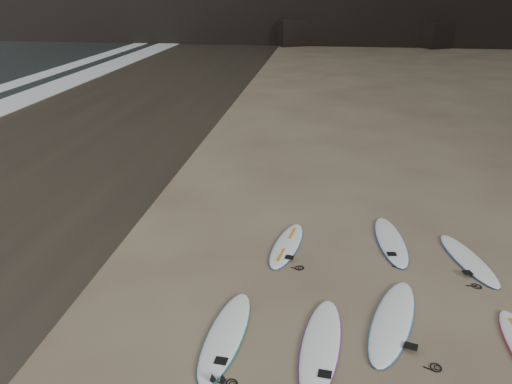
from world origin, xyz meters
The scene contains 8 objects.
ground centered at (0.00, 0.00, 0.00)m, with size 240.00×240.00×0.00m, color #897559.
wet_sand centered at (-13.00, 10.00, 0.00)m, with size 12.00×200.00×0.01m, color #383026.
surfboard_0 centered at (-3.81, -0.75, 0.05)m, with size 0.62×2.60×0.09m, color white.
surfboard_1 centered at (-2.11, -0.80, 0.05)m, with size 0.65×2.69×0.10m, color white.
surfboard_2 centered at (-0.79, 0.07, 0.05)m, with size 0.67×2.80×0.10m, color white.
surfboard_5 centered at (-2.98, 2.71, 0.04)m, with size 0.56×2.34×0.08m, color white.
surfboard_6 centered at (-0.48, 3.25, 0.05)m, with size 0.62×2.58×0.09m, color white.
surfboard_7 centered at (1.17, 2.59, 0.04)m, with size 0.58×2.41×0.09m, color white.
Camera 1 is at (-2.28, -7.86, 5.86)m, focal length 35.00 mm.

